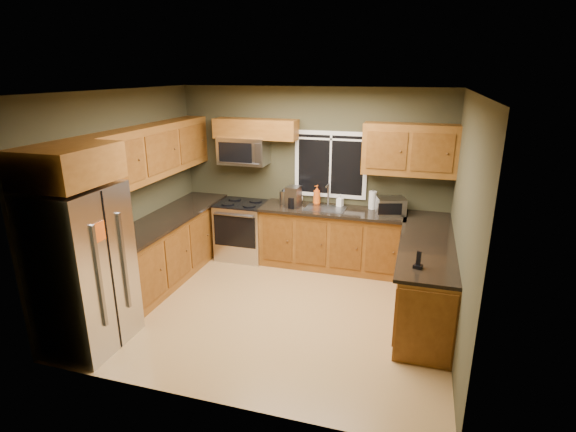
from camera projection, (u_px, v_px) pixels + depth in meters
The scene contains 29 objects.
floor at pixel (277, 309), 5.77m from camera, with size 4.20×4.20×0.00m, color #AE844C.
ceiling at pixel (275, 91), 4.94m from camera, with size 4.20×4.20×0.00m, color white.
back_wall at pixel (311, 176), 7.00m from camera, with size 4.20×4.20×0.00m, color #393723.
front_wall at pixel (208, 269), 3.72m from camera, with size 4.20×4.20×0.00m, color #393723.
left_wall at pixel (125, 195), 5.93m from camera, with size 3.60×3.60×0.00m, color #393723.
right_wall at pixel (463, 225), 4.79m from camera, with size 3.60×3.60×0.00m, color #393723.
window at pixel (331, 165), 6.84m from camera, with size 1.12×0.03×1.02m.
base_cabinets_left at pixel (169, 248), 6.56m from camera, with size 0.60×2.65×0.90m, color brown.
countertop_left at pixel (168, 218), 6.40m from camera, with size 0.65×2.65×0.04m, color black.
base_cabinets_back at pixel (332, 239), 6.89m from camera, with size 2.17×0.60×0.90m, color brown.
countertop_back at pixel (333, 211), 6.72m from camera, with size 2.17×0.65×0.04m, color black.
base_cabinets_peninsula at pixel (426, 277), 5.64m from camera, with size 0.60×2.52×0.90m.
countertop_peninsula at pixel (427, 241), 5.51m from camera, with size 0.65×2.50×0.04m, color black.
upper_cabinets_left at pixel (152, 151), 6.16m from camera, with size 0.33×2.65×0.72m, color brown.
upper_cabinets_back_left at pixel (256, 129), 6.86m from camera, with size 1.30×0.33×0.30m, color brown.
upper_cabinets_back_right at pixel (410, 150), 6.30m from camera, with size 1.30×0.33×0.72m, color brown.
upper_cabinet_over_fridge at pixel (67, 165), 4.43m from camera, with size 0.72×0.90×0.38m, color brown.
refrigerator at pixel (83, 269), 4.78m from camera, with size 0.74×0.90×1.80m.
range at pixel (243, 230), 7.25m from camera, with size 0.76×0.69×0.94m.
microwave at pixel (243, 151), 6.99m from camera, with size 0.76×0.41×0.42m.
sink at pixel (326, 208), 6.76m from camera, with size 0.60×0.42×0.36m.
toaster_oven at pixel (391, 206), 6.44m from camera, with size 0.46×0.40×0.24m.
coffee_maker at pixel (293, 198), 6.79m from camera, with size 0.21×0.27×0.32m.
kettle at pixel (284, 197), 6.95m from camera, with size 0.17×0.17×0.26m.
paper_towel_roll at pixel (373, 200), 6.71m from camera, with size 0.12×0.12×0.30m.
soap_bottle_a at pixel (317, 195), 6.93m from camera, with size 0.12×0.12×0.30m, color #E45A15.
soap_bottle_b at pixel (340, 200), 6.83m from camera, with size 0.09×0.09×0.19m, color white.
soap_bottle_c at pixel (299, 197), 7.05m from camera, with size 0.14×0.14×0.18m, color white.
cordless_phone at pixel (418, 263), 4.70m from camera, with size 0.11×0.11×0.19m.
Camera 1 is at (1.61, -4.87, 2.91)m, focal length 28.00 mm.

